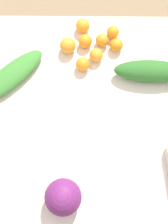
{
  "coord_description": "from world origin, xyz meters",
  "views": [
    {
      "loc": [
        -0.0,
        0.46,
        2.16
      ],
      "look_at": [
        0.0,
        0.0,
        0.76
      ],
      "focal_mm": 50.0,
      "sensor_mm": 36.0,
      "label": 1
    }
  ],
  "objects_px": {
    "cabbage_purple": "(62,197)",
    "orange_4": "(116,45)",
    "greens_bunch_chard": "(151,71)",
    "orange_2": "(112,32)",
    "orange_7": "(67,46)",
    "orange_0": "(101,40)",
    "orange_5": "(82,26)",
    "orange_3": "(82,64)",
    "orange_6": "(96,55)",
    "greens_bunch_kale": "(10,76)",
    "orange_1": "(85,41)"
  },
  "relations": [
    {
      "from": "cabbage_purple",
      "to": "orange_4",
      "type": "bearing_deg",
      "value": -108.23
    },
    {
      "from": "greens_bunch_chard",
      "to": "orange_2",
      "type": "height_order",
      "value": "greens_bunch_chard"
    },
    {
      "from": "orange_4",
      "to": "orange_7",
      "type": "height_order",
      "value": "orange_7"
    },
    {
      "from": "greens_bunch_chard",
      "to": "orange_0",
      "type": "xyz_separation_m",
      "value": [
        0.24,
        -0.18,
        -0.01
      ]
    },
    {
      "from": "orange_7",
      "to": "orange_0",
      "type": "bearing_deg",
      "value": -168.42
    },
    {
      "from": "orange_0",
      "to": "orange_5",
      "type": "height_order",
      "value": "orange_5"
    },
    {
      "from": "orange_3",
      "to": "orange_6",
      "type": "distance_m",
      "value": 0.08
    },
    {
      "from": "orange_4",
      "to": "orange_2",
      "type": "bearing_deg",
      "value": -78.25
    },
    {
      "from": "orange_3",
      "to": "orange_4",
      "type": "xyz_separation_m",
      "value": [
        -0.17,
        -0.11,
        -0.0
      ]
    },
    {
      "from": "orange_7",
      "to": "greens_bunch_chard",
      "type": "bearing_deg",
      "value": 160.86
    },
    {
      "from": "greens_bunch_kale",
      "to": "orange_6",
      "type": "bearing_deg",
      "value": -164.32
    },
    {
      "from": "orange_3",
      "to": "orange_0",
      "type": "bearing_deg",
      "value": -125.45
    },
    {
      "from": "orange_0",
      "to": "orange_7",
      "type": "height_order",
      "value": "orange_7"
    },
    {
      "from": "greens_bunch_kale",
      "to": "orange_2",
      "type": "bearing_deg",
      "value": -153.53
    },
    {
      "from": "greens_bunch_kale",
      "to": "orange_7",
      "type": "height_order",
      "value": "orange_7"
    },
    {
      "from": "greens_bunch_kale",
      "to": "orange_7",
      "type": "xyz_separation_m",
      "value": [
        -0.28,
        -0.17,
        0.01
      ]
    },
    {
      "from": "orange_3",
      "to": "orange_5",
      "type": "bearing_deg",
      "value": -89.58
    },
    {
      "from": "greens_bunch_chard",
      "to": "orange_4",
      "type": "xyz_separation_m",
      "value": [
        0.17,
        -0.15,
        -0.01
      ]
    },
    {
      "from": "greens_bunch_kale",
      "to": "orange_1",
      "type": "xyz_separation_m",
      "value": [
        -0.37,
        -0.2,
        0.0
      ]
    },
    {
      "from": "cabbage_purple",
      "to": "orange_2",
      "type": "relative_size",
      "value": 2.45
    },
    {
      "from": "cabbage_purple",
      "to": "orange_4",
      "type": "height_order",
      "value": "cabbage_purple"
    },
    {
      "from": "orange_3",
      "to": "orange_7",
      "type": "height_order",
      "value": "orange_7"
    },
    {
      "from": "orange_7",
      "to": "orange_6",
      "type": "bearing_deg",
      "value": 160.94
    },
    {
      "from": "orange_2",
      "to": "greens_bunch_chard",
      "type": "bearing_deg",
      "value": 128.58
    },
    {
      "from": "orange_2",
      "to": "greens_bunch_kale",
      "type": "bearing_deg",
      "value": 26.47
    },
    {
      "from": "greens_bunch_kale",
      "to": "cabbage_purple",
      "type": "bearing_deg",
      "value": 115.85
    },
    {
      "from": "cabbage_purple",
      "to": "orange_6",
      "type": "relative_size",
      "value": 2.28
    },
    {
      "from": "cabbage_purple",
      "to": "orange_2",
      "type": "xyz_separation_m",
      "value": [
        -0.23,
        -0.82,
        -0.05
      ]
    },
    {
      "from": "greens_bunch_chard",
      "to": "orange_1",
      "type": "xyz_separation_m",
      "value": [
        0.32,
        -0.17,
        -0.01
      ]
    },
    {
      "from": "orange_5",
      "to": "orange_7",
      "type": "distance_m",
      "value": 0.14
    },
    {
      "from": "orange_1",
      "to": "orange_4",
      "type": "bearing_deg",
      "value": 172.43
    },
    {
      "from": "greens_bunch_kale",
      "to": "greens_bunch_chard",
      "type": "xyz_separation_m",
      "value": [
        -0.69,
        -0.02,
        0.02
      ]
    },
    {
      "from": "greens_bunch_kale",
      "to": "greens_bunch_chard",
      "type": "distance_m",
      "value": 0.69
    },
    {
      "from": "orange_4",
      "to": "orange_5",
      "type": "height_order",
      "value": "orange_5"
    },
    {
      "from": "orange_2",
      "to": "orange_6",
      "type": "relative_size",
      "value": 0.93
    },
    {
      "from": "orange_7",
      "to": "orange_4",
      "type": "bearing_deg",
      "value": -178.03
    },
    {
      "from": "orange_3",
      "to": "orange_5",
      "type": "relative_size",
      "value": 0.95
    },
    {
      "from": "orange_4",
      "to": "orange_7",
      "type": "distance_m",
      "value": 0.25
    },
    {
      "from": "orange_1",
      "to": "orange_5",
      "type": "distance_m",
      "value": 0.09
    },
    {
      "from": "orange_6",
      "to": "orange_7",
      "type": "relative_size",
      "value": 0.86
    },
    {
      "from": "orange_2",
      "to": "orange_3",
      "type": "relative_size",
      "value": 0.93
    },
    {
      "from": "orange_3",
      "to": "orange_6",
      "type": "bearing_deg",
      "value": -142.42
    },
    {
      "from": "greens_bunch_chard",
      "to": "orange_5",
      "type": "relative_size",
      "value": 5.05
    },
    {
      "from": "greens_bunch_chard",
      "to": "orange_3",
      "type": "xyz_separation_m",
      "value": [
        0.33,
        -0.04,
        -0.01
      ]
    },
    {
      "from": "greens_bunch_kale",
      "to": "orange_1",
      "type": "height_order",
      "value": "orange_1"
    },
    {
      "from": "orange_4",
      "to": "orange_6",
      "type": "xyz_separation_m",
      "value": [
        0.1,
        0.06,
        0.0
      ]
    },
    {
      "from": "orange_2",
      "to": "orange_4",
      "type": "bearing_deg",
      "value": 101.75
    },
    {
      "from": "greens_bunch_chard",
      "to": "orange_3",
      "type": "height_order",
      "value": "greens_bunch_chard"
    },
    {
      "from": "orange_2",
      "to": "orange_3",
      "type": "xyz_separation_m",
      "value": [
        0.15,
        0.19,
        0.0
      ]
    },
    {
      "from": "orange_0",
      "to": "orange_6",
      "type": "bearing_deg",
      "value": 70.48
    }
  ]
}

